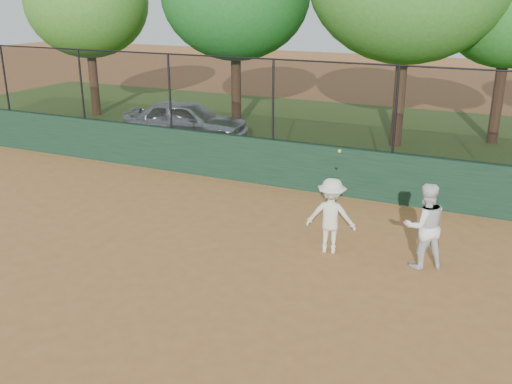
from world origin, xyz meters
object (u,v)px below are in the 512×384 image
at_px(player_second, 424,226).
at_px(tree_0, 86,3).
at_px(parked_car, 186,121).
at_px(tree_3, 510,11).
at_px(player_main, 331,216).

xyz_separation_m(player_second, tree_0, (-14.30, 8.35, 3.55)).
distance_m(parked_car, tree_3, 10.68).
height_order(parked_car, player_second, player_second).
bearing_deg(tree_3, tree_0, -172.93).
height_order(player_second, tree_3, tree_3).
relative_size(player_main, tree_3, 0.36).
distance_m(player_second, player_main, 1.70).
relative_size(parked_car, tree_0, 0.64).
bearing_deg(parked_car, player_second, -136.55).
distance_m(player_main, tree_0, 15.59).
xyz_separation_m(player_second, player_main, (-1.69, -0.08, -0.06)).
xyz_separation_m(tree_0, tree_3, (14.87, 1.85, -0.17)).
relative_size(tree_0, tree_3, 1.08).
relative_size(player_second, player_main, 0.74).
xyz_separation_m(parked_car, tree_3, (9.22, 4.12, 3.47)).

